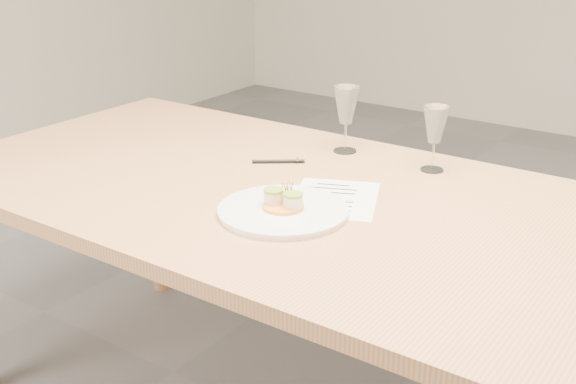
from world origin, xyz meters
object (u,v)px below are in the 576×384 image
Objects in this scene: dining_table at (356,232)px; recipe_sheet at (335,199)px; dinner_plate at (283,210)px; ballpoint_pen at (279,161)px; wine_glass_0 at (346,107)px; wine_glass_1 at (435,126)px.

dining_table is 7.46× the size of recipe_sheet.
dinner_plate is 2.45× the size of ballpoint_pen.
dinner_plate is 0.53m from wine_glass_0.
recipe_sheet is at bearing -62.95° from wine_glass_0.
wine_glass_1 is at bearing 48.33° from recipe_sheet.
dinner_plate reaches higher than recipe_sheet.
recipe_sheet reaches higher than dining_table.
recipe_sheet is 0.37m from wine_glass_1.
dining_table is 18.88× the size of ballpoint_pen.
ballpoint_pen is 0.26m from wine_glass_0.
wine_glass_1 is at bearing -9.55° from ballpoint_pen.
dinner_plate reaches higher than dining_table.
dinner_plate is at bearing -75.84° from wine_glass_0.
dinner_plate is at bearing -89.16° from ballpoint_pen.
dining_table is 0.48m from wine_glass_0.
dinner_plate is at bearing -131.44° from dining_table.
recipe_sheet is (0.05, 0.15, -0.01)m from dinner_plate.
wine_glass_1 is (0.04, 0.35, 0.19)m from dining_table.
dinner_plate is 0.37m from ballpoint_pen.
recipe_sheet is 2.53× the size of ballpoint_pen.
dining_table is 7.70× the size of dinner_plate.
wine_glass_0 is (-0.17, 0.34, 0.14)m from recipe_sheet.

